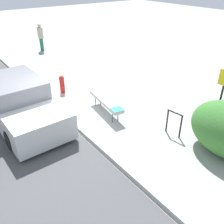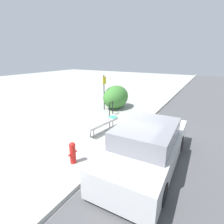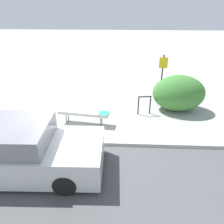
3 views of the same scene
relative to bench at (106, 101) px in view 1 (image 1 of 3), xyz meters
The scene contains 8 objects.
ground_plane 1.46m from the bench, 98.77° to the right, with size 60.00×60.00×0.00m, color #9E9E99.
curb 1.44m from the bench, 98.77° to the right, with size 60.00×0.20×0.13m.
bench is the anchor object (origin of this frame).
bike_rack 2.57m from the bench, 20.89° to the left, with size 0.55×0.12×0.83m.
sign_post 3.83m from the bench, 30.76° to the left, with size 0.36×0.08×2.30m.
fire_hydrant 2.63m from the bench, 169.35° to the right, with size 0.36×0.22×0.77m.
pedestrian 9.43m from the bench, behind, with size 0.40×0.23×1.71m.
parked_car_near 3.05m from the bench, 118.31° to the right, with size 4.75×1.96×1.50m.
Camera 1 is at (6.82, -3.24, 4.62)m, focal length 40.00 mm.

